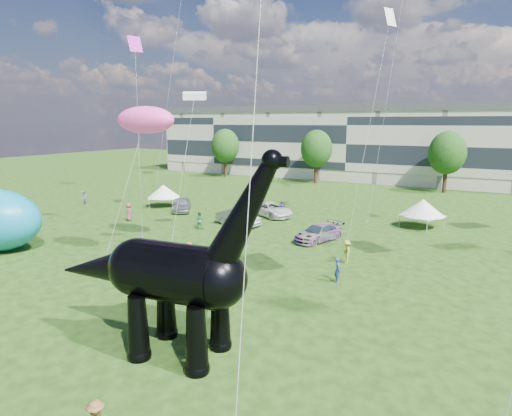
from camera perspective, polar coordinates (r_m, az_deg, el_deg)
The scene contains 14 objects.
ground at distance 22.37m, azimuth -13.53°, elevation -15.98°, with size 220.00×220.00×0.00m, color #16330C.
terrace_row at distance 79.59m, azimuth 13.12°, elevation 8.12°, with size 78.00×11.00×12.00m, color beige.
tree_far_left at distance 80.48m, azimuth -4.13°, elevation 8.62°, with size 5.20×5.20×9.44m.
tree_mid_left at distance 72.30m, azimuth 8.06°, elevation 8.23°, with size 5.20×5.20×9.44m.
tree_mid_right at distance 67.81m, azimuth 24.17°, elevation 7.14°, with size 5.20×5.20×9.44m.
dinosaur_sculpture at distance 19.30m, azimuth -11.64°, elevation -8.74°, with size 11.73×3.56×9.55m.
car_silver at distance 50.08m, azimuth -9.85°, elevation 0.44°, with size 1.86×4.61×1.57m, color #B2B4B7.
car_grey at distance 42.78m, azimuth -2.33°, elevation -1.29°, with size 1.63×4.69×1.54m, color slate.
car_white at distance 46.73m, azimuth 2.00°, elevation -0.20°, with size 2.56×5.55×1.54m, color silver.
car_dark at distance 37.55m, azimuth 8.36°, elevation -3.28°, with size 2.04×5.03×1.46m, color #595960.
gazebo_near at distance 44.65m, azimuth 21.36°, elevation 0.04°, with size 5.36×5.36×2.82m.
gazebo_left at distance 53.21m, azimuth -12.22°, elevation 2.19°, with size 5.09×5.09×2.68m.
visitors at distance 36.24m, azimuth -0.42°, elevation -3.49°, with size 56.98×39.94×1.86m.
kites at distance 31.00m, azimuth 0.49°, elevation 12.91°, with size 53.04×37.57×27.94m.
Camera 1 is at (13.71, -14.46, 10.18)m, focal length 30.00 mm.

